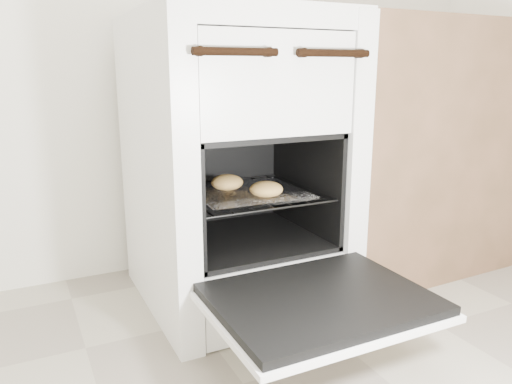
# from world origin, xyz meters

# --- Properties ---
(stove) EXTENTS (0.61, 0.68, 0.93)m
(stove) POSITION_xyz_m (0.19, 1.16, 0.46)
(stove) COLOR white
(stove) RESTS_ON ground
(oven_door) EXTENTS (0.55, 0.43, 0.04)m
(oven_door) POSITION_xyz_m (0.19, 0.65, 0.20)
(oven_door) COLOR black
(oven_door) RESTS_ON stove
(oven_rack) EXTENTS (0.44, 0.43, 0.01)m
(oven_rack) POSITION_xyz_m (0.19, 1.09, 0.38)
(oven_rack) COLOR black
(oven_rack) RESTS_ON stove
(foil_sheet) EXTENTS (0.34, 0.30, 0.01)m
(foil_sheet) POSITION_xyz_m (0.19, 1.07, 0.39)
(foil_sheet) COLOR white
(foil_sheet) RESTS_ON oven_rack
(baked_rolls) EXTENTS (0.21, 0.27, 0.05)m
(baked_rolls) POSITION_xyz_m (0.18, 1.06, 0.42)
(baked_rolls) COLOR #D5AB55
(baked_rolls) RESTS_ON foil_sheet
(counter) EXTENTS (0.96, 0.65, 0.94)m
(counter) POSITION_xyz_m (1.00, 1.23, 0.47)
(counter) COLOR brown
(counter) RESTS_ON ground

